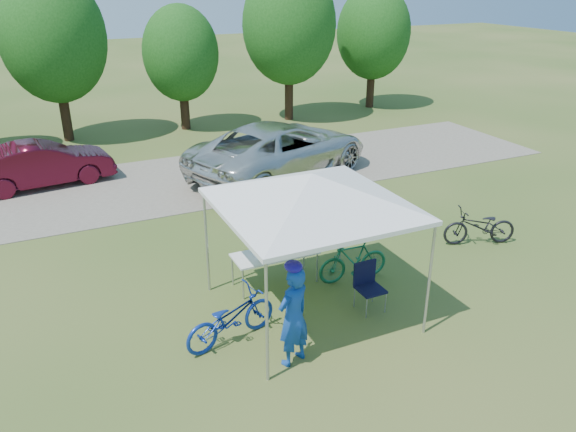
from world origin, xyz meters
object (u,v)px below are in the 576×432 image
(sedan, at_px, (43,164))
(minivan, at_px, (281,150))
(bike_blue, at_px, (231,318))
(folding_table, at_px, (275,255))
(bike_green, at_px, (353,260))
(cooler, at_px, (264,248))
(bike_dark, at_px, (480,227))
(cyclist, at_px, (293,316))
(folding_chair, at_px, (368,282))

(sedan, bearing_deg, minivan, -115.65)
(bike_blue, xyz_separation_m, sedan, (-2.43, 9.65, 0.21))
(minivan, bearing_deg, folding_table, 132.55)
(folding_table, distance_m, minivan, 6.60)
(bike_blue, xyz_separation_m, bike_green, (2.99, 0.93, -0.00))
(cooler, bearing_deg, bike_blue, -130.24)
(bike_blue, distance_m, bike_dark, 6.63)
(cyclist, bearing_deg, bike_blue, -74.31)
(folding_table, relative_size, cyclist, 0.98)
(cooler, relative_size, bike_green, 0.29)
(bike_blue, bearing_deg, sedan, -0.30)
(bike_dark, bearing_deg, bike_green, -67.24)
(cyclist, relative_size, bike_dark, 1.02)
(cooler, bearing_deg, bike_green, -17.05)
(sedan, bearing_deg, cooler, -163.19)
(bike_dark, xyz_separation_m, minivan, (-2.25, 6.30, 0.42))
(bike_blue, bearing_deg, folding_chair, -106.01)
(folding_table, height_order, bike_green, bike_green)
(cooler, distance_m, sedan, 8.97)
(folding_chair, relative_size, bike_blue, 0.53)
(bike_green, height_order, sedan, sedan)
(folding_chair, height_order, bike_blue, same)
(cooler, bearing_deg, folding_chair, -46.74)
(cooler, height_order, bike_blue, cooler)
(folding_chair, bearing_deg, minivan, 77.24)
(sedan, bearing_deg, bike_blue, -173.22)
(folding_table, relative_size, bike_green, 1.12)
(bike_dark, xyz_separation_m, sedan, (-8.96, 8.52, 0.23))
(folding_chair, bearing_deg, sedan, 116.96)
(cooler, bearing_deg, sedan, 114.17)
(cooler, distance_m, cyclist, 2.48)
(folding_table, relative_size, bike_dark, 1.00)
(folding_table, height_order, folding_chair, folding_chair)
(folding_table, height_order, cooler, cooler)
(folding_chair, height_order, bike_green, folding_chair)
(bike_green, bearing_deg, folding_table, -105.30)
(folding_chair, relative_size, cyclist, 0.53)
(cyclist, bearing_deg, sedan, -94.74)
(cooler, distance_m, bike_dark, 5.31)
(bike_blue, relative_size, sedan, 0.45)
(bike_dark, relative_size, sedan, 0.43)
(folding_chair, distance_m, bike_green, 1.05)
(folding_table, xyz_separation_m, bike_green, (1.52, -0.54, -0.20))
(bike_green, distance_m, sedan, 10.27)
(bike_dark, relative_size, minivan, 0.28)
(folding_chair, relative_size, bike_dark, 0.54)
(cyclist, xyz_separation_m, sedan, (-3.16, 10.61, -0.20))
(folding_chair, xyz_separation_m, bike_blue, (-2.69, 0.07, -0.08))
(cooler, height_order, bike_green, cooler)
(folding_table, xyz_separation_m, minivan, (2.81, 5.97, 0.21))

